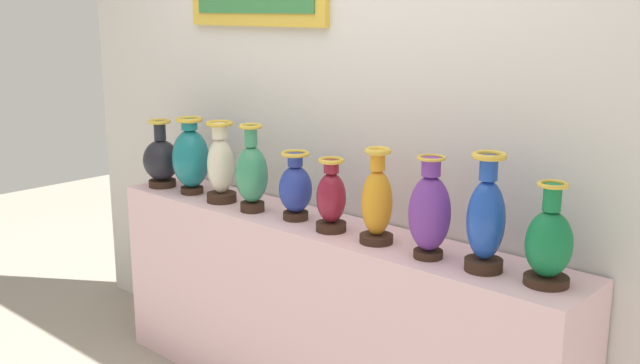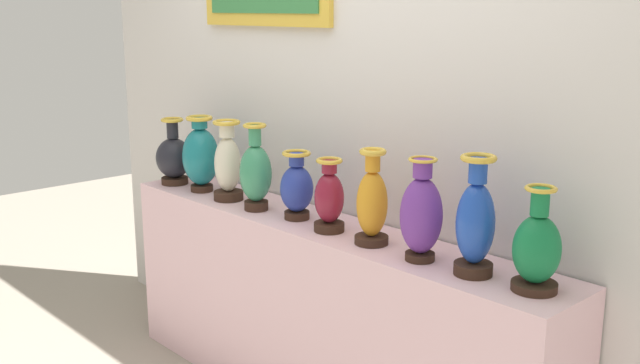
{
  "view_description": "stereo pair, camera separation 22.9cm",
  "coord_description": "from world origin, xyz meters",
  "px_view_note": "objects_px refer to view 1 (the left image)",
  "views": [
    {
      "loc": [
        2.07,
        -2.24,
        1.79
      ],
      "look_at": [
        0.0,
        0.0,
        1.07
      ],
      "focal_mm": 41.33,
      "sensor_mm": 36.0,
      "label": 1
    },
    {
      "loc": [
        2.23,
        -2.08,
        1.79
      ],
      "look_at": [
        0.0,
        0.0,
        1.07
      ],
      "focal_mm": 41.33,
      "sensor_mm": 36.0,
      "label": 2
    }
  ],
  "objects_px": {
    "vase_teal": "(191,157)",
    "vase_jade": "(252,174)",
    "vase_burgundy": "(331,198)",
    "vase_emerald": "(549,244)",
    "vase_violet": "(430,212)",
    "vase_sapphire": "(486,219)",
    "vase_cobalt": "(295,188)",
    "vase_onyx": "(161,160)",
    "vase_ivory": "(221,166)",
    "vase_amber": "(377,202)"
  },
  "relations": [
    {
      "from": "vase_onyx",
      "to": "vase_violet",
      "type": "height_order",
      "value": "vase_violet"
    },
    {
      "from": "vase_teal",
      "to": "vase_jade",
      "type": "relative_size",
      "value": 0.96
    },
    {
      "from": "vase_cobalt",
      "to": "vase_sapphire",
      "type": "height_order",
      "value": "vase_sapphire"
    },
    {
      "from": "vase_ivory",
      "to": "vase_burgundy",
      "type": "relative_size",
      "value": 1.26
    },
    {
      "from": "vase_violet",
      "to": "vase_amber",
      "type": "bearing_deg",
      "value": 177.43
    },
    {
      "from": "vase_cobalt",
      "to": "vase_amber",
      "type": "distance_m",
      "value": 0.47
    },
    {
      "from": "vase_amber",
      "to": "vase_violet",
      "type": "xyz_separation_m",
      "value": [
        0.26,
        -0.01,
        0.01
      ]
    },
    {
      "from": "vase_jade",
      "to": "vase_violet",
      "type": "height_order",
      "value": "vase_jade"
    },
    {
      "from": "vase_violet",
      "to": "vase_emerald",
      "type": "xyz_separation_m",
      "value": [
        0.45,
        0.04,
        -0.03
      ]
    },
    {
      "from": "vase_teal",
      "to": "vase_emerald",
      "type": "distance_m",
      "value": 1.88
    },
    {
      "from": "vase_sapphire",
      "to": "vase_emerald",
      "type": "xyz_separation_m",
      "value": [
        0.23,
        0.02,
        -0.05
      ]
    },
    {
      "from": "vase_ivory",
      "to": "vase_violet",
      "type": "height_order",
      "value": "vase_ivory"
    },
    {
      "from": "vase_amber",
      "to": "vase_sapphire",
      "type": "xyz_separation_m",
      "value": [
        0.48,
        0.01,
        0.02
      ]
    },
    {
      "from": "vase_cobalt",
      "to": "vase_emerald",
      "type": "relative_size",
      "value": 0.86
    },
    {
      "from": "vase_emerald",
      "to": "vase_teal",
      "type": "bearing_deg",
      "value": -179.03
    },
    {
      "from": "vase_cobalt",
      "to": "vase_violet",
      "type": "distance_m",
      "value": 0.72
    },
    {
      "from": "vase_ivory",
      "to": "vase_sapphire",
      "type": "relative_size",
      "value": 0.91
    },
    {
      "from": "vase_onyx",
      "to": "vase_violet",
      "type": "distance_m",
      "value": 1.66
    },
    {
      "from": "vase_teal",
      "to": "vase_ivory",
      "type": "height_order",
      "value": "vase_ivory"
    },
    {
      "from": "vase_cobalt",
      "to": "vase_emerald",
      "type": "xyz_separation_m",
      "value": [
        1.17,
        0.01,
        0.0
      ]
    },
    {
      "from": "vase_onyx",
      "to": "vase_emerald",
      "type": "distance_m",
      "value": 2.11
    },
    {
      "from": "vase_jade",
      "to": "vase_burgundy",
      "type": "xyz_separation_m",
      "value": [
        0.47,
        0.01,
        -0.03
      ]
    },
    {
      "from": "vase_ivory",
      "to": "vase_amber",
      "type": "height_order",
      "value": "vase_ivory"
    },
    {
      "from": "vase_ivory",
      "to": "vase_jade",
      "type": "relative_size",
      "value": 0.97
    },
    {
      "from": "vase_cobalt",
      "to": "vase_violet",
      "type": "height_order",
      "value": "vase_violet"
    },
    {
      "from": "vase_burgundy",
      "to": "vase_violet",
      "type": "height_order",
      "value": "vase_violet"
    },
    {
      "from": "vase_onyx",
      "to": "vase_amber",
      "type": "relative_size",
      "value": 0.92
    },
    {
      "from": "vase_jade",
      "to": "vase_sapphire",
      "type": "relative_size",
      "value": 0.94
    },
    {
      "from": "vase_onyx",
      "to": "vase_emerald",
      "type": "relative_size",
      "value": 0.99
    },
    {
      "from": "vase_burgundy",
      "to": "vase_violet",
      "type": "relative_size",
      "value": 0.8
    },
    {
      "from": "vase_jade",
      "to": "vase_cobalt",
      "type": "height_order",
      "value": "vase_jade"
    },
    {
      "from": "vase_violet",
      "to": "vase_sapphire",
      "type": "relative_size",
      "value": 0.91
    },
    {
      "from": "vase_onyx",
      "to": "vase_teal",
      "type": "relative_size",
      "value": 0.91
    },
    {
      "from": "vase_jade",
      "to": "vase_sapphire",
      "type": "bearing_deg",
      "value": 1.32
    },
    {
      "from": "vase_onyx",
      "to": "vase_sapphire",
      "type": "bearing_deg",
      "value": 0.73
    },
    {
      "from": "vase_onyx",
      "to": "vase_sapphire",
      "type": "relative_size",
      "value": 0.82
    },
    {
      "from": "vase_onyx",
      "to": "vase_sapphire",
      "type": "xyz_separation_m",
      "value": [
        1.89,
        0.02,
        0.05
      ]
    },
    {
      "from": "vase_amber",
      "to": "vase_teal",
      "type": "bearing_deg",
      "value": -179.91
    },
    {
      "from": "vase_burgundy",
      "to": "vase_emerald",
      "type": "height_order",
      "value": "vase_emerald"
    },
    {
      "from": "vase_violet",
      "to": "vase_jade",
      "type": "bearing_deg",
      "value": -179.47
    },
    {
      "from": "vase_onyx",
      "to": "vase_ivory",
      "type": "height_order",
      "value": "vase_ivory"
    },
    {
      "from": "vase_ivory",
      "to": "vase_sapphire",
      "type": "height_order",
      "value": "vase_sapphire"
    },
    {
      "from": "vase_burgundy",
      "to": "vase_amber",
      "type": "xyz_separation_m",
      "value": [
        0.24,
        0.01,
        0.03
      ]
    },
    {
      "from": "vase_ivory",
      "to": "vase_cobalt",
      "type": "distance_m",
      "value": 0.48
    },
    {
      "from": "vase_emerald",
      "to": "vase_jade",
      "type": "bearing_deg",
      "value": -177.95
    },
    {
      "from": "vase_teal",
      "to": "vase_burgundy",
      "type": "bearing_deg",
      "value": -0.23
    },
    {
      "from": "vase_violet",
      "to": "vase_emerald",
      "type": "bearing_deg",
      "value": 5.29
    },
    {
      "from": "vase_ivory",
      "to": "vase_cobalt",
      "type": "relative_size",
      "value": 1.28
    },
    {
      "from": "vase_teal",
      "to": "vase_amber",
      "type": "height_order",
      "value": "vase_teal"
    },
    {
      "from": "vase_ivory",
      "to": "vase_burgundy",
      "type": "height_order",
      "value": "vase_ivory"
    }
  ]
}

